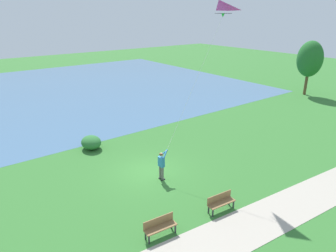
% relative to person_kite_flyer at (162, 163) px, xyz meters
% --- Properties ---
extents(ground_plane, '(120.00, 120.00, 0.00)m').
position_rel_person_kite_flyer_xyz_m(ground_plane, '(-1.25, -0.10, -1.05)').
color(ground_plane, '#33702D').
extents(lake_water, '(36.00, 44.00, 0.01)m').
position_rel_person_kite_flyer_xyz_m(lake_water, '(-25.38, 3.90, -1.04)').
color(lake_water, '#476B8E').
rests_on(lake_water, ground).
extents(walkway_path, '(5.47, 32.08, 0.02)m').
position_rel_person_kite_flyer_xyz_m(walkway_path, '(6.01, 1.90, -1.04)').
color(walkway_path, '#ADA393').
rests_on(walkway_path, ground).
extents(person_kite_flyer, '(0.52, 0.61, 1.83)m').
position_rel_person_kite_flyer_xyz_m(person_kite_flyer, '(0.00, 0.00, 0.00)').
color(person_kite_flyer, '#232328').
rests_on(person_kite_flyer, ground).
extents(flying_kite, '(1.73, 4.22, 8.10)m').
position_rel_person_kite_flyer_xyz_m(flying_kite, '(-0.07, 4.10, 8.38)').
color(flying_kite, '#E02D9E').
extents(park_bench_near_walkway, '(0.58, 1.54, 0.88)m').
position_rel_person_kite_flyer_xyz_m(park_bench_near_walkway, '(3.86, -2.91, -0.54)').
color(park_bench_near_walkway, olive).
rests_on(park_bench_near_walkway, ground).
extents(park_bench_far_walkway, '(0.58, 1.54, 0.88)m').
position_rel_person_kite_flyer_xyz_m(park_bench_far_walkway, '(4.20, 0.57, -0.54)').
color(park_bench_far_walkway, olive).
rests_on(park_bench_far_walkway, ground).
extents(tree_treeline_center, '(2.98, 2.63, 6.33)m').
position_rel_person_kite_flyer_xyz_m(tree_treeline_center, '(-5.73, 25.58, 3.17)').
color(tree_treeline_center, brown).
rests_on(tree_treeline_center, ground).
extents(lakeside_shrub, '(1.66, 1.37, 0.96)m').
position_rel_person_kite_flyer_xyz_m(lakeside_shrub, '(-6.60, -1.53, -0.57)').
color(lakeside_shrub, '#2D7033').
rests_on(lakeside_shrub, ground).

